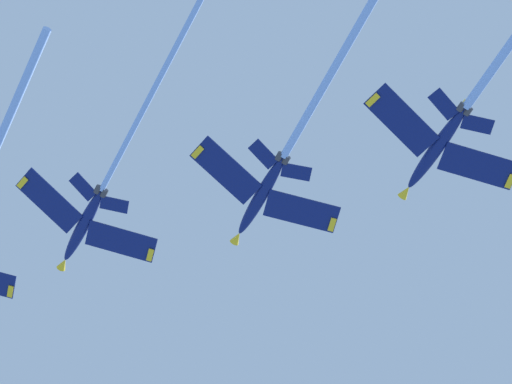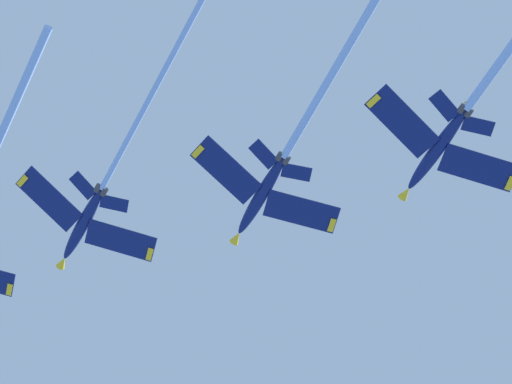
{
  "view_description": "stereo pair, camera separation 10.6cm",
  "coord_description": "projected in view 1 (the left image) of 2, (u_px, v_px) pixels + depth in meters",
  "views": [
    {
      "loc": [
        -36.68,
        -12.79,
        1.51
      ],
      "look_at": [
        -30.23,
        -24.46,
        119.55
      ],
      "focal_mm": 67.67,
      "sensor_mm": 36.0,
      "label": 1
    },
    {
      "loc": [
        -36.59,
        -12.74,
        1.51
      ],
      "look_at": [
        -30.23,
        -24.46,
        119.55
      ],
      "focal_mm": 67.67,
      "sensor_mm": 36.0,
      "label": 2
    }
  ],
  "objects": [
    {
      "name": "jet_third",
      "position": [
        287.0,
        150.0,
        115.61
      ],
      "size": [
        33.64,
        26.06,
        14.35
      ],
      "color": "navy"
    },
    {
      "name": "jet_fourth",
      "position": [
        480.0,
        87.0,
        108.93
      ],
      "size": [
        36.68,
        26.83,
        16.84
      ],
      "color": "navy"
    },
    {
      "name": "jet_second",
      "position": [
        104.0,
        185.0,
        121.63
      ],
      "size": [
        40.18,
        29.02,
        17.48
      ],
      "color": "navy"
    }
  ]
}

